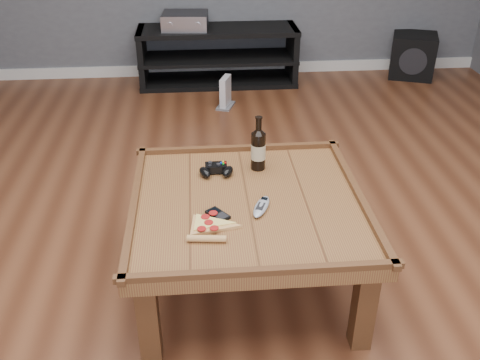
{
  "coord_description": "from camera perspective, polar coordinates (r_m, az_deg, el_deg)",
  "views": [
    {
      "loc": [
        -0.2,
        -1.94,
        1.69
      ],
      "look_at": [
        -0.03,
        0.06,
        0.52
      ],
      "focal_mm": 40.0,
      "sensor_mm": 36.0,
      "label": 1
    }
  ],
  "objects": [
    {
      "name": "media_console",
      "position": [
        4.91,
        -2.35,
        13.04
      ],
      "size": [
        1.4,
        0.45,
        0.5
      ],
      "color": "black",
      "rests_on": "ground"
    },
    {
      "name": "smartphone",
      "position": [
        2.21,
        -2.39,
        -3.7
      ],
      "size": [
        0.11,
        0.12,
        0.01
      ],
      "rotation": [
        0.0,
        0.0,
        0.64
      ],
      "color": "black",
      "rests_on": "coffee_table"
    },
    {
      "name": "game_console",
      "position": [
        4.4,
        -1.56,
        9.21
      ],
      "size": [
        0.17,
        0.23,
        0.25
      ],
      "rotation": [
        0.0,
        0.0,
        -0.33
      ],
      "color": "slate",
      "rests_on": "ground"
    },
    {
      "name": "baseboard",
      "position": [
        5.2,
        -2.44,
        11.75
      ],
      "size": [
        5.0,
        0.02,
        0.1
      ],
      "primitive_type": "cube",
      "color": "silver",
      "rests_on": "ground"
    },
    {
      "name": "pizza_slice",
      "position": [
        2.13,
        -3.38,
        -4.99
      ],
      "size": [
        0.19,
        0.29,
        0.03
      ],
      "rotation": [
        0.0,
        0.0,
        -0.11
      ],
      "color": "tan",
      "rests_on": "coffee_table"
    },
    {
      "name": "av_receiver",
      "position": [
        4.82,
        -5.87,
        16.54
      ],
      "size": [
        0.41,
        0.35,
        0.13
      ],
      "rotation": [
        0.0,
        0.0,
        -0.08
      ],
      "color": "black",
      "rests_on": "media_console"
    },
    {
      "name": "ground",
      "position": [
        2.58,
        0.76,
        -10.73
      ],
      "size": [
        6.0,
        6.0,
        0.0
      ],
      "primitive_type": "plane",
      "color": "#492515",
      "rests_on": "ground"
    },
    {
      "name": "beer_bottle",
      "position": [
        2.51,
        1.96,
        3.41
      ],
      "size": [
        0.07,
        0.07,
        0.27
      ],
      "color": "black",
      "rests_on": "coffee_table"
    },
    {
      "name": "game_controller",
      "position": [
        2.5,
        -2.56,
        1.09
      ],
      "size": [
        0.18,
        0.12,
        0.05
      ],
      "rotation": [
        0.0,
        0.0,
        -0.01
      ],
      "color": "black",
      "rests_on": "coffee_table"
    },
    {
      "name": "subwoofer",
      "position": [
        5.36,
        17.94,
        12.53
      ],
      "size": [
        0.5,
        0.5,
        0.39
      ],
      "rotation": [
        0.0,
        0.0,
        -0.35
      ],
      "color": "black",
      "rests_on": "ground"
    },
    {
      "name": "remote_control",
      "position": [
        2.25,
        2.3,
        -2.84
      ],
      "size": [
        0.11,
        0.18,
        0.02
      ],
      "rotation": [
        0.0,
        0.0,
        -0.38
      ],
      "color": "#90949C",
      "rests_on": "coffee_table"
    },
    {
      "name": "coffee_table",
      "position": [
        2.34,
        0.83,
        -3.47
      ],
      "size": [
        1.03,
        1.03,
        0.48
      ],
      "color": "brown",
      "rests_on": "ground"
    }
  ]
}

